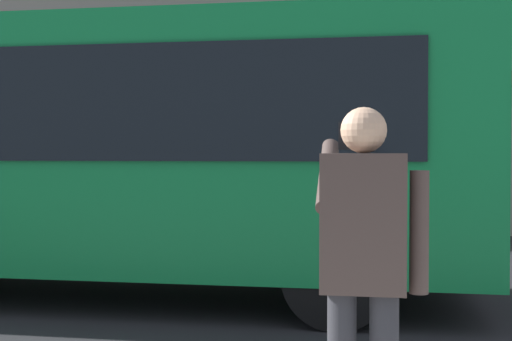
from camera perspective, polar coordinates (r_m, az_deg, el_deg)
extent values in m
plane|color=#232326|center=(8.02, 4.81, -10.26)|extent=(60.00, 60.00, 0.00)
cube|color=#0F7238|center=(8.27, -14.22, 1.92)|extent=(9.00, 2.50, 2.60)
cube|color=black|center=(7.15, -18.37, 5.16)|extent=(7.60, 0.06, 1.10)
cylinder|color=black|center=(8.73, 7.37, -5.97)|extent=(1.00, 0.28, 1.00)
cylinder|color=black|center=(6.56, 6.53, -8.46)|extent=(1.00, 0.28, 1.00)
cube|color=#473833|center=(3.38, 8.71, -4.21)|extent=(0.40, 0.24, 0.66)
sphere|color=#D8A884|center=(3.37, 8.74, 3.26)|extent=(0.22, 0.22, 0.22)
cylinder|color=#473833|center=(3.39, 13.12, -4.90)|extent=(0.09, 0.09, 0.58)
cylinder|color=#473833|center=(3.54, 5.86, -0.38)|extent=(0.09, 0.48, 0.37)
cube|color=black|center=(3.67, 7.27, 2.81)|extent=(0.07, 0.01, 0.14)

